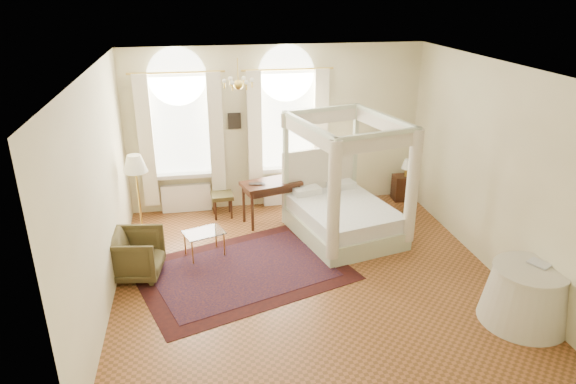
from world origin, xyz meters
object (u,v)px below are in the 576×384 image
object	(u,v)px
stool	(222,198)
floor_lamp	(135,168)
nightstand	(402,188)
writing_desk	(271,188)
coffee_table	(204,234)
side_table	(526,295)
armchair	(135,255)
canopy_bed	(344,211)

from	to	relation	value
stool	floor_lamp	xyz separation A→B (m)	(-1.51, -0.77, 0.99)
nightstand	writing_desk	size ratio (longest dim) A/B	0.45
coffee_table	side_table	world-z (taller)	side_table
writing_desk	floor_lamp	bearing A→B (deg)	-171.96
armchair	side_table	size ratio (longest dim) A/B	0.69
canopy_bed	armchair	distance (m)	3.75
canopy_bed	coffee_table	distance (m)	2.59
nightstand	coffee_table	xyz separation A→B (m)	(-4.30, -1.75, 0.13)
nightstand	armchair	distance (m)	5.84
stool	coffee_table	world-z (taller)	stool
canopy_bed	coffee_table	bearing A→B (deg)	-173.40
canopy_bed	floor_lamp	distance (m)	3.81
coffee_table	nightstand	bearing A→B (deg)	22.11
canopy_bed	stool	size ratio (longest dim) A/B	4.91
writing_desk	coffee_table	world-z (taller)	writing_desk
nightstand	coffee_table	size ratio (longest dim) A/B	0.71
canopy_bed	armchair	xyz separation A→B (m)	(-3.67, -0.77, -0.13)
writing_desk	stool	world-z (taller)	writing_desk
canopy_bed	floor_lamp	size ratio (longest dim) A/B	1.46
writing_desk	stool	size ratio (longest dim) A/B	2.54
coffee_table	side_table	bearing A→B (deg)	-31.79
canopy_bed	coffee_table	world-z (taller)	canopy_bed
writing_desk	floor_lamp	xyz separation A→B (m)	(-2.44, -0.34, 0.68)
writing_desk	armchair	bearing A→B (deg)	-146.36
stool	coffee_table	size ratio (longest dim) A/B	0.63
armchair	coffee_table	xyz separation A→B (m)	(1.10, 0.47, 0.03)
stool	armchair	bearing A→B (deg)	-126.43
canopy_bed	nightstand	bearing A→B (deg)	39.92
coffee_table	floor_lamp	xyz separation A→B (m)	(-1.10, 0.81, 0.99)
canopy_bed	side_table	size ratio (longest dim) A/B	1.98
stool	armchair	size ratio (longest dim) A/B	0.59
canopy_bed	writing_desk	distance (m)	1.51
nightstand	armchair	world-z (taller)	armchair
canopy_bed	floor_lamp	bearing A→B (deg)	172.06
nightstand	floor_lamp	size ratio (longest dim) A/B	0.34
side_table	canopy_bed	bearing A→B (deg)	120.31
canopy_bed	nightstand	xyz separation A→B (m)	(1.73, 1.45, -0.23)
stool	floor_lamp	bearing A→B (deg)	-153.08
nightstand	floor_lamp	xyz separation A→B (m)	(-5.40, -0.94, 1.12)
canopy_bed	floor_lamp	xyz separation A→B (m)	(-3.67, 0.51, 0.88)
stool	side_table	xyz separation A→B (m)	(3.89, -4.24, 0.00)
armchair	coffee_table	size ratio (longest dim) A/B	1.07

